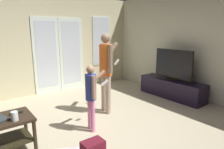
{
  "coord_description": "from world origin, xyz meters",
  "views": [
    {
      "loc": [
        -1.47,
        -2.47,
        1.65
      ],
      "look_at": [
        0.69,
        0.32,
        0.86
      ],
      "focal_mm": 31.69,
      "sensor_mm": 36.0,
      "label": 1
    }
  ],
  "objects_px": {
    "flat_screen_tv": "(173,65)",
    "person_child": "(91,92)",
    "tv_stand": "(172,88)",
    "tv_remote_black": "(16,113)",
    "person_adult": "(106,66)",
    "cup_near_edge": "(15,116)"
  },
  "relations": [
    {
      "from": "tv_remote_black",
      "to": "flat_screen_tv",
      "type": "bearing_deg",
      "value": -7.39
    },
    {
      "from": "person_adult",
      "to": "tv_remote_black",
      "type": "xyz_separation_m",
      "value": [
        -1.74,
        -0.22,
        -0.44
      ]
    },
    {
      "from": "flat_screen_tv",
      "to": "person_child",
      "type": "distance_m",
      "value": 2.5
    },
    {
      "from": "person_adult",
      "to": "tv_remote_black",
      "type": "distance_m",
      "value": 1.81
    },
    {
      "from": "tv_stand",
      "to": "tv_remote_black",
      "type": "distance_m",
      "value": 3.6
    },
    {
      "from": "tv_stand",
      "to": "flat_screen_tv",
      "type": "xyz_separation_m",
      "value": [
        -0.0,
        0.0,
        0.6
      ]
    },
    {
      "from": "person_child",
      "to": "cup_near_edge",
      "type": "bearing_deg",
      "value": 179.54
    },
    {
      "from": "tv_stand",
      "to": "person_adult",
      "type": "height_order",
      "value": "person_adult"
    },
    {
      "from": "person_child",
      "to": "cup_near_edge",
      "type": "xyz_separation_m",
      "value": [
        -1.16,
        0.01,
        -0.1
      ]
    },
    {
      "from": "tv_stand",
      "to": "flat_screen_tv",
      "type": "relative_size",
      "value": 1.62
    },
    {
      "from": "person_child",
      "to": "tv_remote_black",
      "type": "relative_size",
      "value": 6.52
    },
    {
      "from": "tv_remote_black",
      "to": "person_child",
      "type": "bearing_deg",
      "value": -19.31
    },
    {
      "from": "person_adult",
      "to": "person_child",
      "type": "bearing_deg",
      "value": -144.09
    },
    {
      "from": "cup_near_edge",
      "to": "tv_remote_black",
      "type": "relative_size",
      "value": 0.73
    },
    {
      "from": "tv_stand",
      "to": "person_adult",
      "type": "bearing_deg",
      "value": 172.32
    },
    {
      "from": "tv_stand",
      "to": "person_child",
      "type": "relative_size",
      "value": 1.51
    },
    {
      "from": "tv_stand",
      "to": "tv_remote_black",
      "type": "relative_size",
      "value": 9.81
    },
    {
      "from": "flat_screen_tv",
      "to": "tv_remote_black",
      "type": "distance_m",
      "value": 3.6
    },
    {
      "from": "tv_stand",
      "to": "person_child",
      "type": "height_order",
      "value": "person_child"
    },
    {
      "from": "tv_stand",
      "to": "person_child",
      "type": "distance_m",
      "value": 2.53
    },
    {
      "from": "person_child",
      "to": "tv_remote_black",
      "type": "height_order",
      "value": "person_child"
    },
    {
      "from": "flat_screen_tv",
      "to": "cup_near_edge",
      "type": "distance_m",
      "value": 3.66
    }
  ]
}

